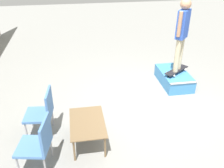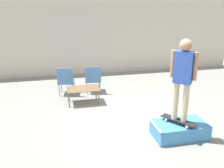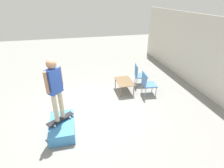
{
  "view_description": "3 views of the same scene",
  "coord_description": "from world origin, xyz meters",
  "px_view_note": "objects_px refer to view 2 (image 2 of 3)",
  "views": [
    {
      "loc": [
        -4.84,
        1.67,
        3.34
      ],
      "look_at": [
        -0.33,
        0.93,
        0.78
      ],
      "focal_mm": 40.0,
      "sensor_mm": 36.0,
      "label": 1
    },
    {
      "loc": [
        -1.83,
        -5.63,
        3.01
      ],
      "look_at": [
        -0.36,
        0.91,
        0.76
      ],
      "focal_mm": 40.0,
      "sensor_mm": 36.0,
      "label": 2
    },
    {
      "loc": [
        5.07,
        -0.44,
        3.68
      ],
      "look_at": [
        -0.4,
        0.83,
        0.78
      ],
      "focal_mm": 28.0,
      "sensor_mm": 36.0,
      "label": 3
    }
  ],
  "objects_px": {
    "coffee_table": "(83,90)",
    "patio_chair_right": "(93,78)",
    "patio_chair_left": "(66,80)",
    "skate_ramp_box": "(179,130)",
    "person_skater": "(183,74)",
    "skateboard_on_ramp": "(179,120)"
  },
  "relations": [
    {
      "from": "coffee_table",
      "to": "patio_chair_right",
      "type": "bearing_deg",
      "value": 62.14
    },
    {
      "from": "coffee_table",
      "to": "patio_chair_right",
      "type": "height_order",
      "value": "patio_chair_right"
    },
    {
      "from": "coffee_table",
      "to": "patio_chair_right",
      "type": "xyz_separation_m",
      "value": [
        0.44,
        0.83,
        0.1
      ]
    },
    {
      "from": "coffee_table",
      "to": "skate_ramp_box",
      "type": "bearing_deg",
      "value": -52.06
    },
    {
      "from": "patio_chair_right",
      "to": "patio_chair_left",
      "type": "bearing_deg",
      "value": 5.56
    },
    {
      "from": "skate_ramp_box",
      "to": "patio_chair_right",
      "type": "distance_m",
      "value": 3.67
    },
    {
      "from": "person_skater",
      "to": "coffee_table",
      "type": "relative_size",
      "value": 1.85
    },
    {
      "from": "person_skater",
      "to": "patio_chair_left",
      "type": "height_order",
      "value": "person_skater"
    },
    {
      "from": "skateboard_on_ramp",
      "to": "coffee_table",
      "type": "relative_size",
      "value": 0.81
    },
    {
      "from": "skate_ramp_box",
      "to": "coffee_table",
      "type": "xyz_separation_m",
      "value": [
        -1.95,
        2.5,
        0.25
      ]
    },
    {
      "from": "skate_ramp_box",
      "to": "coffee_table",
      "type": "relative_size",
      "value": 1.25
    },
    {
      "from": "person_skater",
      "to": "skateboard_on_ramp",
      "type": "bearing_deg",
      "value": -155.37
    },
    {
      "from": "skate_ramp_box",
      "to": "person_skater",
      "type": "bearing_deg",
      "value": -155.94
    },
    {
      "from": "skateboard_on_ramp",
      "to": "patio_chair_right",
      "type": "height_order",
      "value": "patio_chair_right"
    },
    {
      "from": "person_skater",
      "to": "patio_chair_left",
      "type": "distance_m",
      "value": 4.22
    },
    {
      "from": "coffee_table",
      "to": "skateboard_on_ramp",
      "type": "bearing_deg",
      "value": -53.02
    },
    {
      "from": "skateboard_on_ramp",
      "to": "coffee_table",
      "type": "distance_m",
      "value": 3.15
    },
    {
      "from": "patio_chair_left",
      "to": "patio_chair_right",
      "type": "xyz_separation_m",
      "value": [
        0.9,
        -0.0,
        0.0
      ]
    },
    {
      "from": "coffee_table",
      "to": "patio_chair_right",
      "type": "relative_size",
      "value": 1.04
    },
    {
      "from": "skate_ramp_box",
      "to": "patio_chair_left",
      "type": "xyz_separation_m",
      "value": [
        -2.41,
        3.32,
        0.35
      ]
    },
    {
      "from": "coffee_table",
      "to": "patio_chair_left",
      "type": "xyz_separation_m",
      "value": [
        -0.47,
        0.83,
        0.1
      ]
    },
    {
      "from": "skate_ramp_box",
      "to": "person_skater",
      "type": "height_order",
      "value": "person_skater"
    }
  ]
}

